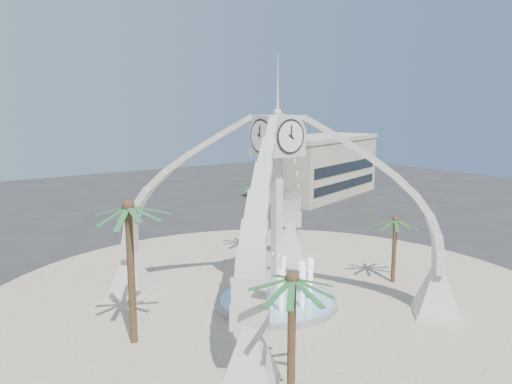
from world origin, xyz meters
TOP-DOWN VIEW (x-y plane):
  - ground at (0.00, 0.00)m, footprint 140.00×140.00m
  - plaza at (0.00, 0.00)m, footprint 40.00×40.00m
  - clock_tower at (-0.00, -0.00)m, footprint 17.94×17.94m
  - fountain at (0.00, 0.00)m, footprint 8.00×8.00m
  - building_ne at (30.00, 28.00)m, footprint 21.87×14.17m
  - palm_east at (9.54, -1.74)m, footprint 4.38×4.38m
  - palm_west at (-9.63, 0.37)m, footprint 5.49×5.49m
  - palm_north at (5.30, 9.00)m, footprint 4.77×4.77m
  - palm_south at (-6.31, -9.10)m, footprint 4.24×4.24m

SIDE VIEW (x-z plane):
  - ground at x=0.00m, z-range 0.00..0.00m
  - plaza at x=0.00m, z-range 0.00..0.06m
  - fountain at x=0.00m, z-range -1.52..2.10m
  - building_ne at x=30.00m, z-range 0.01..8.61m
  - palm_east at x=9.54m, z-range 2.00..7.40m
  - palm_south at x=-6.31m, z-range 2.43..8.91m
  - clock_tower at x=0.00m, z-range -1.66..14.64m
  - palm_north at x=5.30m, z-range 2.81..10.21m
  - palm_west at x=-9.63m, z-range 3.28..11.77m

